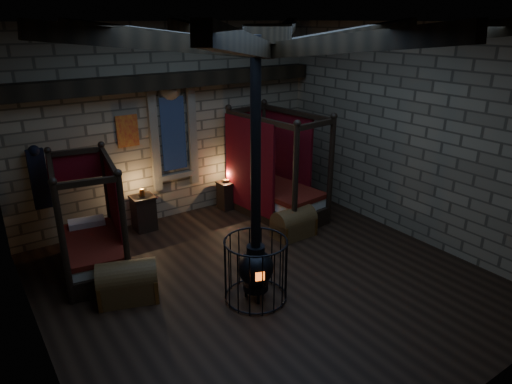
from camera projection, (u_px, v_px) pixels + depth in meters
room at (264, 55)px, 6.63m from camera, size 7.02×7.02×4.29m
bed_left at (92, 243)px, 8.12m from camera, size 1.31×2.06×2.02m
bed_right at (275, 190)px, 10.40m from camera, size 1.42×2.36×2.34m
trunk_left at (128, 282)px, 7.28m from camera, size 1.06×0.86×0.68m
trunk_right at (294, 224)px, 9.42m from camera, size 0.86×0.56×0.62m
nightstand_left at (144, 212)px, 9.67m from camera, size 0.48×0.46×0.93m
nightstand_right at (227, 195)px, 10.79m from camera, size 0.42×0.40×0.72m
stove at (256, 264)px, 7.19m from camera, size 1.01×1.01×4.05m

